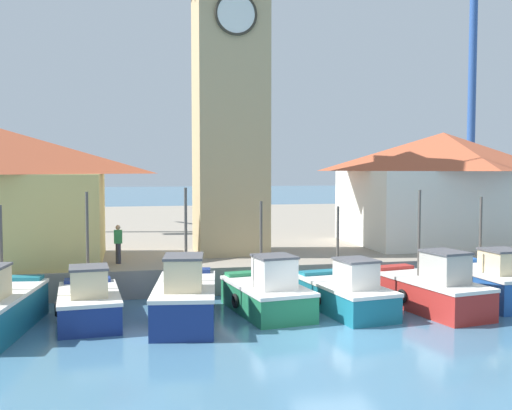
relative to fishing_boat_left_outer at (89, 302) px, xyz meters
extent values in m
plane|color=teal|center=(7.57, -3.20, -0.67)|extent=(300.00, 300.00, 0.00)
cube|color=gray|center=(7.57, 23.15, -0.11)|extent=(120.00, 40.00, 1.12)
cube|color=#196B7F|center=(-2.43, 1.53, 0.57)|extent=(1.65, 0.82, 0.24)
cylinder|color=#4C4742|center=(-2.66, -0.06, 1.91)|extent=(0.10, 0.10, 2.71)
cube|color=navy|center=(0.00, 0.05, -0.22)|extent=(2.22, 4.20, 0.90)
cube|color=navy|center=(-0.15, 1.83, 0.35)|extent=(1.65, 0.73, 0.24)
cube|color=silver|center=(0.00, 0.05, 0.28)|extent=(2.28, 4.27, 0.12)
cube|color=beige|center=(0.06, -0.65, 0.78)|extent=(1.23, 1.31, 0.88)
cube|color=#4C4C51|center=(0.06, -0.65, 1.26)|extent=(1.32, 1.39, 0.08)
cylinder|color=#4C4742|center=(-0.04, 0.56, 1.99)|extent=(0.10, 0.10, 3.30)
torus|color=black|center=(-1.04, 0.17, -0.22)|extent=(0.16, 0.53, 0.52)
cube|color=navy|center=(3.14, -0.60, -0.10)|extent=(2.60, 5.20, 1.15)
cube|color=navy|center=(3.47, 1.62, 0.60)|extent=(1.68, 0.83, 0.24)
cube|color=silver|center=(3.14, -0.60, 0.53)|extent=(2.67, 5.27, 0.12)
cube|color=beige|center=(3.02, -1.46, 1.10)|extent=(1.34, 1.64, 1.01)
cube|color=#4C4C51|center=(3.02, -1.46, 1.64)|extent=(1.44, 1.73, 0.08)
cylinder|color=#4C4742|center=(3.23, 0.02, 2.18)|extent=(0.10, 0.10, 3.19)
torus|color=black|center=(2.16, -0.20, -0.10)|extent=(0.19, 0.53, 0.52)
cube|color=#237A4C|center=(6.06, 0.03, -0.21)|extent=(2.64, 4.49, 0.91)
cube|color=#237A4C|center=(5.79, 1.88, 0.36)|extent=(1.80, 0.85, 0.24)
cube|color=silver|center=(6.06, 0.03, 0.29)|extent=(2.71, 4.56, 0.12)
cube|color=silver|center=(6.17, -0.70, 0.87)|extent=(1.40, 1.44, 1.04)
cube|color=#4C4C51|center=(6.17, -0.70, 1.43)|extent=(1.49, 1.53, 0.08)
cylinder|color=#4C4742|center=(5.99, 0.56, 1.80)|extent=(0.10, 0.10, 2.90)
torus|color=black|center=(4.95, 0.08, -0.21)|extent=(0.20, 0.53, 0.52)
cube|color=#196B7F|center=(8.84, -0.38, -0.22)|extent=(2.46, 4.68, 0.90)
cube|color=#196B7F|center=(8.56, 1.58, 0.35)|extent=(1.63, 0.82, 0.24)
cube|color=silver|center=(8.84, -0.38, 0.28)|extent=(2.52, 4.75, 0.12)
cube|color=beige|center=(8.95, -1.16, 0.79)|extent=(1.28, 1.48, 0.91)
cube|color=#4C4C51|center=(8.95, -1.16, 1.29)|extent=(1.37, 1.57, 0.08)
cylinder|color=#4C4742|center=(8.76, 0.17, 1.70)|extent=(0.10, 0.10, 2.72)
torus|color=black|center=(7.82, -0.30, -0.22)|extent=(0.19, 0.53, 0.52)
cube|color=#AD2823|center=(11.90, -0.77, -0.16)|extent=(2.65, 5.12, 1.03)
cube|color=#AD2823|center=(11.52, 1.39, 0.48)|extent=(1.63, 0.86, 0.24)
cube|color=silver|center=(11.90, -0.77, 0.41)|extent=(2.72, 5.19, 0.12)
cube|color=#B2ADA3|center=(12.05, -1.61, 0.98)|extent=(1.33, 1.63, 1.03)
cube|color=#4C4C51|center=(12.05, -1.61, 1.54)|extent=(1.43, 1.73, 0.08)
cylinder|color=#4C4742|center=(11.80, -0.17, 2.05)|extent=(0.10, 0.10, 3.17)
torus|color=black|center=(10.89, -0.70, -0.16)|extent=(0.21, 0.53, 0.52)
cube|color=#2356A8|center=(14.76, -0.09, -0.11)|extent=(2.26, 4.51, 1.12)
cube|color=#2356A8|center=(14.65, 1.86, 0.57)|extent=(1.74, 0.69, 0.24)
cube|color=silver|center=(14.76, -0.09, 0.50)|extent=(2.32, 4.58, 0.12)
cube|color=beige|center=(14.80, -0.86, 0.97)|extent=(1.28, 1.39, 0.82)
cube|color=#4C4C51|center=(14.80, -0.86, 1.42)|extent=(1.36, 1.47, 0.08)
cylinder|color=#4C4742|center=(14.73, 0.46, 1.95)|extent=(0.10, 0.10, 2.77)
torus|color=black|center=(13.66, 0.07, -0.11)|extent=(0.15, 0.53, 0.52)
cube|color=tan|center=(6.02, 7.36, 6.53)|extent=(3.21, 3.21, 12.16)
cylinder|color=white|center=(6.02, 5.69, 11.13)|extent=(1.76, 0.12, 1.76)
torus|color=#332D23|center=(6.02, 5.65, 11.13)|extent=(1.88, 0.12, 1.88)
cube|color=silver|center=(17.72, 8.67, 2.38)|extent=(9.54, 6.89, 3.85)
pyramid|color=#B25133|center=(17.72, 8.67, 5.31)|extent=(9.94, 7.29, 2.02)
cube|color=navy|center=(25.21, 18.14, 1.05)|extent=(2.00, 2.00, 1.20)
cylinder|color=#284C93|center=(25.21, 18.14, 11.64)|extent=(0.56, 0.56, 19.98)
cylinder|color=#33333D|center=(0.90, 5.13, 0.88)|extent=(0.22, 0.22, 0.85)
cube|color=#338C4C|center=(0.90, 5.13, 1.58)|extent=(0.34, 0.22, 0.56)
sphere|color=tan|center=(0.90, 5.13, 1.97)|extent=(0.20, 0.20, 0.20)
camera|label=1|loc=(1.30, -20.33, 4.44)|focal=42.00mm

